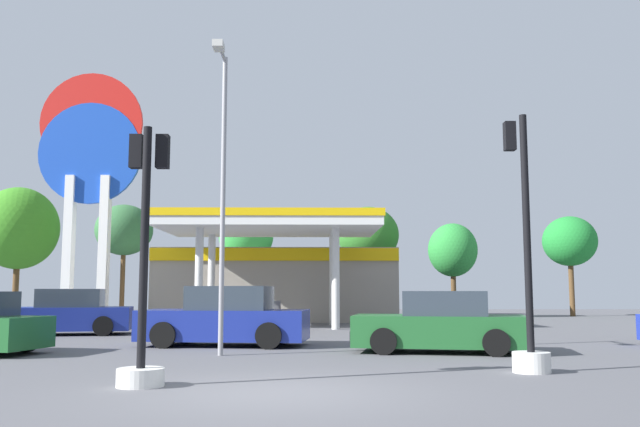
% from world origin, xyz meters
% --- Properties ---
extents(ground_plane, '(90.00, 90.00, 0.00)m').
position_xyz_m(ground_plane, '(0.00, 0.00, 0.00)').
color(ground_plane, '#56565B').
rests_on(ground_plane, ground).
extents(gas_station, '(11.83, 12.27, 4.69)m').
position_xyz_m(gas_station, '(-1.17, 23.58, 2.12)').
color(gas_station, gray).
rests_on(gas_station, ground).
extents(station_pole_sign, '(4.74, 0.56, 11.64)m').
position_xyz_m(station_pole_sign, '(-9.66, 20.23, 7.37)').
color(station_pole_sign, white).
rests_on(station_pole_sign, ground).
extents(car_1, '(4.68, 2.62, 1.58)m').
position_xyz_m(car_1, '(-7.92, 13.27, 0.72)').
color(car_1, black).
rests_on(car_1, ground).
extents(car_2, '(4.48, 2.52, 1.52)m').
position_xyz_m(car_2, '(3.79, 6.49, 0.69)').
color(car_2, black).
rests_on(car_2, ground).
extents(car_5, '(4.79, 2.50, 1.65)m').
position_xyz_m(car_5, '(-1.80, 8.57, 0.75)').
color(car_5, black).
rests_on(car_5, ground).
extents(traffic_signal_0, '(0.76, 0.76, 4.24)m').
position_xyz_m(traffic_signal_0, '(-2.14, 0.69, 1.48)').
color(traffic_signal_0, silver).
rests_on(traffic_signal_0, ground).
extents(traffic_signal_1, '(0.70, 0.71, 4.93)m').
position_xyz_m(traffic_signal_1, '(4.70, 2.41, 1.38)').
color(traffic_signal_1, silver).
rests_on(traffic_signal_1, ground).
extents(tree_0, '(4.45, 4.45, 7.40)m').
position_xyz_m(tree_0, '(-16.12, 27.85, 5.05)').
color(tree_0, brown).
rests_on(tree_0, ground).
extents(tree_1, '(3.27, 3.27, 6.46)m').
position_xyz_m(tree_1, '(-10.21, 28.16, 4.97)').
color(tree_1, brown).
rests_on(tree_1, ground).
extents(tree_2, '(3.10, 3.10, 5.99)m').
position_xyz_m(tree_2, '(-3.14, 27.68, 4.54)').
color(tree_2, brown).
rests_on(tree_2, ground).
extents(tree_3, '(3.73, 3.73, 6.62)m').
position_xyz_m(tree_3, '(4.05, 30.26, 4.87)').
color(tree_3, brown).
rests_on(tree_3, ground).
extents(tree_4, '(2.81, 2.81, 5.37)m').
position_xyz_m(tree_4, '(8.69, 27.92, 3.82)').
color(tree_4, brown).
rests_on(tree_4, ground).
extents(tree_5, '(3.19, 3.19, 5.98)m').
position_xyz_m(tree_5, '(16.16, 29.71, 4.46)').
color(tree_5, brown).
rests_on(tree_5, ground).
extents(corner_streetlamp, '(0.24, 1.48, 7.29)m').
position_xyz_m(corner_streetlamp, '(-1.56, 5.58, 4.35)').
color(corner_streetlamp, gray).
rests_on(corner_streetlamp, ground).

